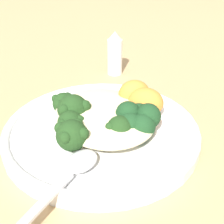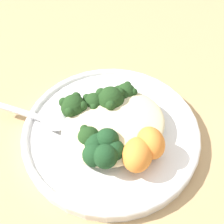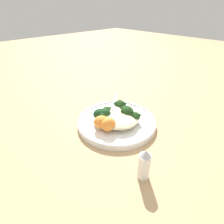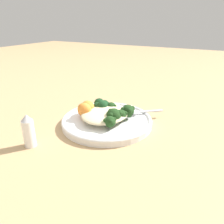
{
  "view_description": "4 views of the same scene",
  "coord_description": "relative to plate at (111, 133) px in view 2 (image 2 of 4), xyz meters",
  "views": [
    {
      "loc": [
        0.36,
        -0.15,
        0.26
      ],
      "look_at": [
        0.03,
        -0.01,
        0.04
      ],
      "focal_mm": 50.0,
      "sensor_mm": 36.0,
      "label": 1
    },
    {
      "loc": [
        0.16,
        0.22,
        0.4
      ],
      "look_at": [
        0.01,
        -0.04,
        0.03
      ],
      "focal_mm": 50.0,
      "sensor_mm": 36.0,
      "label": 2
    },
    {
      "loc": [
        -0.33,
        0.34,
        0.36
      ],
      "look_at": [
        0.02,
        0.0,
        0.06
      ],
      "focal_mm": 28.0,
      "sensor_mm": 36.0,
      "label": 3
    },
    {
      "loc": [
        -0.5,
        -0.32,
        0.3
      ],
      "look_at": [
        0.03,
        -0.03,
        0.04
      ],
      "focal_mm": 35.0,
      "sensor_mm": 36.0,
      "label": 4
    }
  ],
  "objects": [
    {
      "name": "broccoli_stalk_4",
      "position": [
        0.03,
        0.01,
        0.03
      ],
      "size": [
        0.1,
        0.04,
        0.03
      ],
      "rotation": [
        0.0,
        0.0,
        6.06
      ],
      "color": "#ADC675",
      "rests_on": "plate"
    },
    {
      "name": "broccoli_stalk_0",
      "position": [
        -0.04,
        -0.02,
        0.02
      ],
      "size": [
        0.07,
        0.11,
        0.03
      ],
      "rotation": [
        0.0,
        0.0,
        4.21
      ],
      "color": "#ADC675",
      "rests_on": "plate"
    },
    {
      "name": "spoon",
      "position": [
        0.07,
        -0.06,
        0.01
      ],
      "size": [
        0.09,
        0.11,
        0.01
      ],
      "rotation": [
        0.0,
        0.0,
        5.38
      ],
      "color": "silver",
      "rests_on": "plate"
    },
    {
      "name": "plate",
      "position": [
        0.0,
        0.0,
        0.0
      ],
      "size": [
        0.27,
        0.27,
        0.02
      ],
      "color": "white",
      "rests_on": "ground_plane"
    },
    {
      "name": "sweet_potato_chunk_0",
      "position": [
        -0.0,
        0.07,
        0.03
      ],
      "size": [
        0.07,
        0.07,
        0.04
      ],
      "primitive_type": "ellipsoid",
      "rotation": [
        0.0,
        0.0,
        3.93
      ],
      "color": "orange",
      "rests_on": "plate"
    },
    {
      "name": "sweet_potato_chunk_1",
      "position": [
        -0.03,
        0.06,
        0.03
      ],
      "size": [
        0.05,
        0.05,
        0.04
      ],
      "primitive_type": "ellipsoid",
      "rotation": [
        0.0,
        0.0,
        1.37
      ],
      "color": "orange",
      "rests_on": "plate"
    },
    {
      "name": "broccoli_stalk_2",
      "position": [
        -0.0,
        -0.02,
        0.02
      ],
      "size": [
        0.06,
        0.12,
        0.03
      ],
      "rotation": [
        0.0,
        0.0,
        5.01
      ],
      "color": "#ADC675",
      "rests_on": "plate"
    },
    {
      "name": "ground_plane",
      "position": [
        -0.02,
        0.02,
        -0.01
      ],
      "size": [
        4.0,
        4.0,
        0.0
      ],
      "primitive_type": "plane",
      "color": "tan"
    },
    {
      "name": "broccoli_stalk_3",
      "position": [
        0.03,
        -0.04,
        0.03
      ],
      "size": [
        0.08,
        0.1,
        0.04
      ],
      "rotation": [
        0.0,
        0.0,
        5.33
      ],
      "color": "#ADC675",
      "rests_on": "plate"
    },
    {
      "name": "broccoli_stalk_1",
      "position": [
        -0.02,
        -0.03,
        0.03
      ],
      "size": [
        0.05,
        0.09,
        0.04
      ],
      "rotation": [
        0.0,
        0.0,
        4.68
      ],
      "color": "#ADC675",
      "rests_on": "plate"
    },
    {
      "name": "quinoa_mound",
      "position": [
        -0.0,
        0.01,
        0.02
      ],
      "size": [
        0.16,
        0.13,
        0.03
      ],
      "primitive_type": "ellipsoid",
      "color": "beige",
      "rests_on": "plate"
    },
    {
      "name": "kale_tuft",
      "position": [
        0.03,
        0.04,
        0.03
      ],
      "size": [
        0.06,
        0.06,
        0.04
      ],
      "color": "#193D1E",
      "rests_on": "plate"
    }
  ]
}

